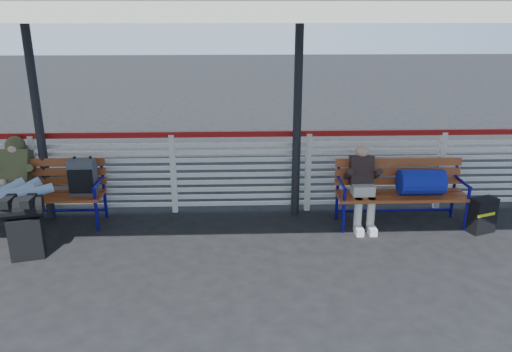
{
  "coord_description": "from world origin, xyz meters",
  "views": [
    {
      "loc": [
        0.96,
        -5.14,
        2.9
      ],
      "look_at": [
        1.19,
        1.0,
        0.85
      ],
      "focal_mm": 35.0,
      "sensor_mm": 36.0,
      "label": 1
    }
  ],
  "objects_px": {
    "bench_right": "(411,184)",
    "companion_person": "(363,185)",
    "traveler_man": "(16,186)",
    "luggage_stack": "(25,225)",
    "suitcase_side": "(482,215)",
    "bench_left": "(55,183)"
  },
  "relations": [
    {
      "from": "bench_right",
      "to": "companion_person",
      "type": "distance_m",
      "value": 0.68
    },
    {
      "from": "traveler_man",
      "to": "luggage_stack",
      "type": "bearing_deg",
      "value": -63.3
    },
    {
      "from": "traveler_man",
      "to": "companion_person",
      "type": "distance_m",
      "value": 4.67
    },
    {
      "from": "suitcase_side",
      "to": "bench_right",
      "type": "bearing_deg",
      "value": 141.47
    },
    {
      "from": "luggage_stack",
      "to": "traveler_man",
      "type": "height_order",
      "value": "traveler_man"
    },
    {
      "from": "bench_left",
      "to": "luggage_stack",
      "type": "bearing_deg",
      "value": -91.89
    },
    {
      "from": "luggage_stack",
      "to": "suitcase_side",
      "type": "distance_m",
      "value": 5.94
    },
    {
      "from": "luggage_stack",
      "to": "traveler_man",
      "type": "bearing_deg",
      "value": 102.33
    },
    {
      "from": "luggage_stack",
      "to": "companion_person",
      "type": "relative_size",
      "value": 0.69
    },
    {
      "from": "traveler_man",
      "to": "companion_person",
      "type": "relative_size",
      "value": 1.43
    },
    {
      "from": "bench_left",
      "to": "bench_right",
      "type": "xyz_separation_m",
      "value": [
        4.97,
        -0.2,
        -0.01
      ]
    },
    {
      "from": "bench_right",
      "to": "luggage_stack",
      "type": "bearing_deg",
      "value": -170.64
    },
    {
      "from": "suitcase_side",
      "to": "companion_person",
      "type": "bearing_deg",
      "value": 149.14
    },
    {
      "from": "bench_left",
      "to": "suitcase_side",
      "type": "height_order",
      "value": "bench_left"
    },
    {
      "from": "bench_left",
      "to": "companion_person",
      "type": "height_order",
      "value": "companion_person"
    },
    {
      "from": "luggage_stack",
      "to": "companion_person",
      "type": "xyz_separation_m",
      "value": [
        4.32,
        0.82,
        0.16
      ]
    },
    {
      "from": "bench_left",
      "to": "companion_person",
      "type": "bearing_deg",
      "value": -2.76
    },
    {
      "from": "bench_right",
      "to": "traveler_man",
      "type": "xyz_separation_m",
      "value": [
        -5.35,
        -0.14,
        0.09
      ]
    },
    {
      "from": "traveler_man",
      "to": "suitcase_side",
      "type": "bearing_deg",
      "value": -1.5
    },
    {
      "from": "luggage_stack",
      "to": "bench_left",
      "type": "xyz_separation_m",
      "value": [
        0.03,
        1.03,
        0.18
      ]
    },
    {
      "from": "bench_left",
      "to": "traveler_man",
      "type": "height_order",
      "value": "traveler_man"
    },
    {
      "from": "bench_left",
      "to": "traveler_man",
      "type": "bearing_deg",
      "value": -138.04
    }
  ]
}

